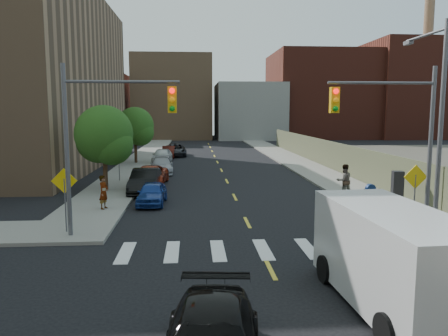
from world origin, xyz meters
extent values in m
plane|color=black|center=(0.00, 0.00, 0.00)|extent=(160.00, 160.00, 0.00)
cube|color=gray|center=(-7.75, 41.50, 0.07)|extent=(3.50, 73.00, 0.15)
cube|color=gray|center=(7.75, 41.50, 0.07)|extent=(3.50, 73.00, 0.15)
cube|color=#6F704E|center=(9.60, 28.00, 1.25)|extent=(0.12, 44.00, 2.50)
cube|color=#592319|center=(-22.00, 70.00, 6.00)|extent=(14.00, 18.00, 12.00)
cube|color=#8C6B4C|center=(-6.00, 72.00, 7.50)|extent=(14.00, 16.00, 15.00)
cube|color=gray|center=(8.00, 70.00, 5.00)|extent=(12.00, 16.00, 10.00)
cube|color=#592319|center=(22.00, 72.00, 8.00)|extent=(18.00, 18.00, 16.00)
cube|color=#592319|center=(38.00, 70.00, 9.00)|extent=(14.00, 16.00, 18.00)
cylinder|color=#8C6B4C|center=(42.00, 70.00, 14.00)|extent=(1.80, 1.80, 28.00)
cylinder|color=#59595E|center=(-7.50, 6.00, 3.50)|extent=(0.18, 0.18, 7.00)
cylinder|color=#59595E|center=(-5.25, 6.00, 6.30)|extent=(4.50, 0.12, 0.12)
cube|color=#E5A50C|center=(-3.30, 6.00, 5.60)|extent=(0.35, 0.30, 1.05)
cylinder|color=#59595E|center=(7.50, 6.00, 3.50)|extent=(0.18, 0.18, 7.00)
cylinder|color=#59595E|center=(5.25, 6.00, 6.30)|extent=(4.50, 0.12, 0.12)
cube|color=#E5A50C|center=(3.30, 6.00, 5.60)|extent=(0.35, 0.30, 1.05)
cylinder|color=#59595E|center=(8.20, 6.50, 4.50)|extent=(0.20, 0.20, 9.00)
cylinder|color=#59595E|center=(8.20, 8.20, 8.60)|extent=(0.12, 3.50, 0.12)
cube|color=#59595E|center=(8.20, 9.80, 8.50)|extent=(0.25, 0.60, 0.18)
cylinder|color=#59595E|center=(-7.80, 6.50, 1.20)|extent=(0.06, 0.06, 2.40)
cube|color=yellow|center=(-7.80, 6.50, 2.30)|extent=(1.06, 0.04, 1.06)
cylinder|color=#59595E|center=(7.20, 6.50, 1.20)|extent=(0.06, 0.06, 2.40)
cube|color=yellow|center=(7.20, 6.50, 2.30)|extent=(1.06, 0.04, 1.06)
cylinder|color=#59595E|center=(-7.80, 20.00, 1.20)|extent=(0.06, 0.06, 2.40)
cube|color=yellow|center=(-7.80, 20.00, 2.30)|extent=(1.06, 0.04, 1.06)
cylinder|color=#332114|center=(-8.00, 16.00, 1.32)|extent=(0.28, 0.28, 2.64)
sphere|color=#244D16|center=(-8.00, 16.00, 3.72)|extent=(3.60, 3.60, 3.60)
sphere|color=#244D16|center=(-7.50, 15.70, 3.12)|extent=(2.64, 2.64, 2.64)
sphere|color=#244D16|center=(-8.40, 16.40, 3.30)|extent=(2.88, 2.88, 2.88)
cylinder|color=#332114|center=(-8.00, 31.00, 1.32)|extent=(0.28, 0.28, 2.64)
sphere|color=#244D16|center=(-8.00, 31.00, 3.72)|extent=(3.60, 3.60, 3.60)
sphere|color=#244D16|center=(-7.50, 30.70, 3.12)|extent=(2.64, 2.64, 2.64)
sphere|color=#244D16|center=(-8.40, 31.40, 3.30)|extent=(2.88, 2.88, 2.88)
imported|color=navy|center=(-4.78, 12.37, 0.62)|extent=(1.60, 3.69, 1.24)
imported|color=black|center=(-5.50, 15.79, 0.76)|extent=(1.79, 4.68, 1.52)
imported|color=maroon|center=(-5.50, 18.61, 0.67)|extent=(2.47, 4.94, 1.34)
imported|color=#999AA0|center=(-5.08, 24.48, 0.66)|extent=(2.13, 4.66, 1.32)
imported|color=silver|center=(-5.50, 31.53, 0.74)|extent=(2.02, 4.46, 1.49)
imported|color=#43130D|center=(-5.13, 36.49, 0.64)|extent=(1.41, 3.90, 1.28)
imported|color=#222227|center=(-4.46, 38.38, 0.71)|extent=(2.68, 5.24, 1.42)
cube|color=silver|center=(2.66, -1.07, 1.41)|extent=(2.54, 5.95, 2.47)
cube|color=black|center=(2.55, 1.18, 1.74)|extent=(2.14, 1.45, 1.01)
cylinder|color=black|center=(1.50, 0.79, 0.39)|extent=(0.36, 0.87, 0.85)
cylinder|color=black|center=(3.63, 0.90, 0.39)|extent=(0.36, 0.87, 0.85)
cylinder|color=black|center=(1.68, -3.03, 0.39)|extent=(0.36, 0.87, 0.85)
cube|color=#0D2250|center=(6.65, 9.92, 0.64)|extent=(0.57, 0.46, 0.99)
cylinder|color=#0D2250|center=(6.65, 9.92, 1.16)|extent=(0.53, 0.30, 0.51)
cube|color=black|center=(8.33, 10.42, 1.07)|extent=(0.60, 0.52, 1.85)
imported|color=gray|center=(-7.09, 10.74, 1.02)|extent=(0.60, 0.73, 1.74)
imported|color=gray|center=(6.30, 12.86, 1.11)|extent=(1.04, 0.87, 1.93)
camera|label=1|loc=(-2.52, -11.67, 5.18)|focal=35.00mm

